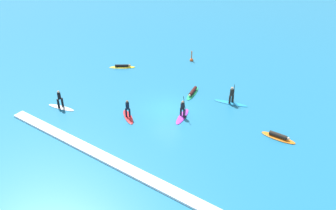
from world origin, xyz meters
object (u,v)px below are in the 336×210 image
object	(u,v)px
surfer_on_red_board	(128,113)
surfer_on_white_board	(60,103)
surfer_on_yellow_board	(122,66)
surfer_on_purple_board	(182,112)
marker_buoy	(192,59)
surfer_on_orange_board	(278,137)
surfer_on_blue_board	(231,98)
surfer_on_green_board	(193,92)

from	to	relation	value
surfer_on_red_board	surfer_on_white_board	bearing A→B (deg)	-124.20
surfer_on_red_board	surfer_on_yellow_board	world-z (taller)	surfer_on_red_board
surfer_on_white_board	surfer_on_yellow_board	bearing A→B (deg)	84.18
surfer_on_purple_board	surfer_on_yellow_board	bearing A→B (deg)	-125.38
marker_buoy	surfer_on_orange_board	bearing A→B (deg)	-32.58
surfer_on_orange_board	marker_buoy	distance (m)	16.04
surfer_on_purple_board	surfer_on_blue_board	distance (m)	5.12
surfer_on_blue_board	surfer_on_yellow_board	size ratio (longest dim) A/B	1.20
surfer_on_green_board	marker_buoy	bearing A→B (deg)	-159.28
surfer_on_green_board	surfer_on_blue_board	distance (m)	3.91
surfer_on_red_board	surfer_on_orange_board	distance (m)	12.72
surfer_on_red_board	marker_buoy	xyz separation A→B (m)	(-1.65, 13.22, -0.28)
surfer_on_white_board	marker_buoy	xyz separation A→B (m)	(4.39, 15.52, -0.31)
surfer_on_green_board	marker_buoy	world-z (taller)	marker_buoy
surfer_on_green_board	surfer_on_orange_board	xyz separation A→B (m)	(9.41, -2.18, -0.01)
surfer_on_orange_board	marker_buoy	xyz separation A→B (m)	(-13.51, 8.63, 0.04)
surfer_on_red_board	surfer_on_blue_board	bearing A→B (deg)	83.98
surfer_on_yellow_board	surfer_on_green_board	bearing A→B (deg)	-39.48
surfer_on_red_board	surfer_on_green_board	world-z (taller)	surfer_on_red_board
surfer_on_white_board	marker_buoy	world-z (taller)	surfer_on_white_board
surfer_on_red_board	surfer_on_orange_board	world-z (taller)	surfer_on_red_board
surfer_on_yellow_board	surfer_on_orange_board	bearing A→B (deg)	-44.38
surfer_on_blue_board	surfer_on_white_board	bearing A→B (deg)	-154.14
surfer_on_green_board	surfer_on_white_board	bearing A→B (deg)	-54.86
surfer_on_purple_board	surfer_on_orange_board	distance (m)	8.22
marker_buoy	surfer_on_green_board	bearing A→B (deg)	-57.54
surfer_on_green_board	marker_buoy	xyz separation A→B (m)	(-4.10, 6.45, 0.03)
surfer_on_green_board	surfer_on_blue_board	size ratio (longest dim) A/B	0.88
surfer_on_green_board	surfer_on_yellow_board	bearing A→B (deg)	-105.09
surfer_on_green_board	surfer_on_blue_board	bearing A→B (deg)	85.78
surfer_on_green_board	surfer_on_purple_board	bearing A→B (deg)	7.62
surfer_on_purple_board	surfer_on_orange_board	size ratio (longest dim) A/B	0.99
surfer_on_green_board	surfer_on_orange_board	bearing A→B (deg)	65.19
surfer_on_red_board	surfer_on_blue_board	size ratio (longest dim) A/B	0.72
surfer_on_red_board	surfer_on_orange_board	bearing A→B (deg)	56.05
surfer_on_red_board	surfer_on_yellow_board	bearing A→B (deg)	168.76
surfer_on_purple_board	surfer_on_yellow_board	world-z (taller)	surfer_on_purple_board
surfer_on_red_board	surfer_on_green_board	bearing A→B (deg)	105.00
surfer_on_white_board	surfer_on_orange_board	bearing A→B (deg)	9.33
surfer_on_red_board	surfer_on_blue_board	world-z (taller)	surfer_on_blue_board
marker_buoy	surfer_on_blue_board	bearing A→B (deg)	-36.72
surfer_on_white_board	surfer_on_green_board	bearing A→B (deg)	35.18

